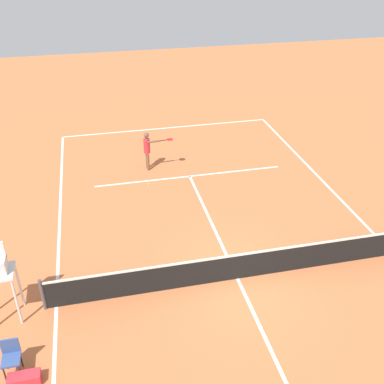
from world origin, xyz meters
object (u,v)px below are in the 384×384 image
player_serving (148,148)px  courtside_chair_near (11,356)px  tennis_ball (149,184)px  equipment_bag (25,379)px

player_serving → courtside_chair_near: bearing=-30.2°
tennis_ball → equipment_bag: bearing=64.5°
equipment_bag → player_serving: bearing=-113.5°
tennis_ball → courtside_chair_near: 9.64m
player_serving → courtside_chair_near: player_serving is taller
tennis_ball → courtside_chair_near: courtside_chair_near is taller
courtside_chair_near → equipment_bag: courtside_chair_near is taller
player_serving → equipment_bag: (4.50, 10.36, -0.91)m
tennis_ball → courtside_chair_near: size_ratio=0.07×
tennis_ball → equipment_bag: 9.90m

